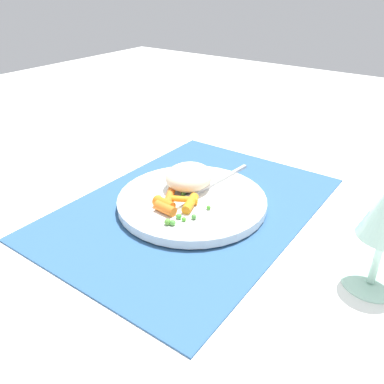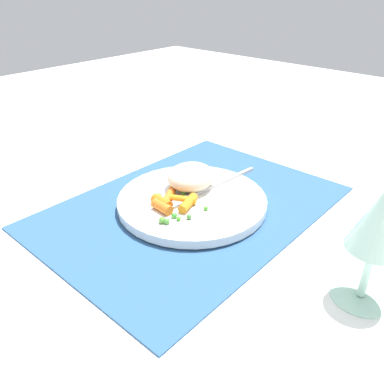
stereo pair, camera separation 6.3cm
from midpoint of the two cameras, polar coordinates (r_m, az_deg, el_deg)
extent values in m
plane|color=white|center=(0.68, -2.65, -2.32)|extent=(2.40, 2.40, 0.00)
cube|color=#2D5684|center=(0.68, -2.65, -2.11)|extent=(0.50, 0.36, 0.01)
cylinder|color=white|center=(0.67, -2.67, -1.36)|extent=(0.25, 0.25, 0.01)
ellipsoid|color=beige|center=(0.69, -3.07, 2.13)|extent=(0.09, 0.08, 0.04)
cylinder|color=orange|center=(0.64, -6.88, -1.77)|extent=(0.02, 0.04, 0.02)
cylinder|color=orange|center=(0.66, -5.99, -0.79)|extent=(0.05, 0.04, 0.01)
cylinder|color=orange|center=(0.65, -4.10, -1.20)|extent=(0.03, 0.05, 0.01)
cylinder|color=orange|center=(0.64, -3.08, -1.70)|extent=(0.05, 0.03, 0.01)
cylinder|color=orange|center=(0.63, -6.75, -2.42)|extent=(0.02, 0.04, 0.02)
sphere|color=#51A241|center=(0.60, -5.81, -4.46)|extent=(0.01, 0.01, 0.01)
sphere|color=green|center=(0.63, -3.96, -2.66)|extent=(0.01, 0.01, 0.01)
sphere|color=#47963F|center=(0.67, -3.94, -0.34)|extent=(0.01, 0.01, 0.01)
sphere|color=#579635|center=(0.66, -7.61, -0.99)|extent=(0.01, 0.01, 0.01)
sphere|color=#559A36|center=(0.65, -6.52, -1.80)|extent=(0.01, 0.01, 0.01)
sphere|color=green|center=(0.63, -0.46, -2.31)|extent=(0.01, 0.01, 0.01)
sphere|color=green|center=(0.61, -4.86, -3.55)|extent=(0.01, 0.01, 0.01)
sphere|color=#478E3C|center=(0.61, -2.69, -3.64)|extent=(0.01, 0.01, 0.01)
sphere|color=#569C42|center=(0.66, -3.52, -1.08)|extent=(0.01, 0.01, 0.01)
sphere|color=#559935|center=(0.60, -6.54, -4.36)|extent=(0.01, 0.01, 0.01)
sphere|color=green|center=(0.67, -7.46, -0.85)|extent=(0.01, 0.01, 0.01)
sphere|color=green|center=(0.64, -7.51, -2.35)|extent=(0.01, 0.01, 0.01)
sphere|color=green|center=(0.61, -4.15, -3.98)|extent=(0.01, 0.01, 0.01)
cube|color=#BDBDBD|center=(0.65, -4.58, -1.59)|extent=(0.05, 0.02, 0.01)
cube|color=#BDBDBD|center=(0.72, 1.39, 1.57)|extent=(0.16, 0.02, 0.01)
cylinder|color=#B2E0CC|center=(0.56, 21.25, -12.09)|extent=(0.07, 0.07, 0.00)
cylinder|color=#B2E0CC|center=(0.54, 21.96, -9.04)|extent=(0.01, 0.01, 0.07)
camera|label=1|loc=(0.03, -92.71, -1.50)|focal=37.25mm
camera|label=2|loc=(0.03, 87.29, 1.50)|focal=37.25mm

